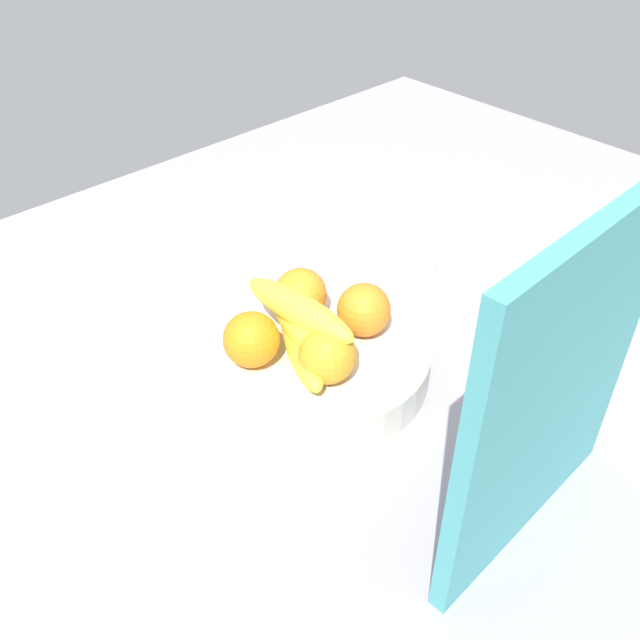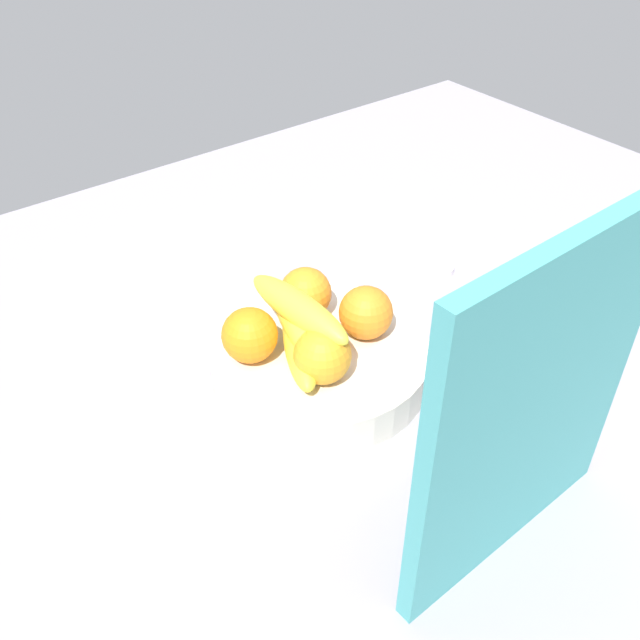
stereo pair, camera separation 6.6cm
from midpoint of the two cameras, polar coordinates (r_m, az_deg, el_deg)
ground_plane at (r=92.38cm, az=0.24°, el=-5.34°), size 180.00×140.00×3.00cm
fruit_bowl at (r=90.08cm, az=-2.09°, el=-3.30°), size 27.91×27.91×4.95cm
orange_front_left at (r=88.43cm, az=1.44°, el=0.75°), size 6.87×6.87×6.87cm
orange_front_right at (r=91.48cm, az=-3.46°, el=2.14°), size 6.87×6.87×6.87cm
orange_center at (r=84.64cm, az=-7.81°, el=-1.64°), size 6.87×6.87×6.87cm
orange_back_left at (r=81.73cm, az=-1.71°, el=-2.93°), size 6.87×6.87×6.87cm
banana_bunch at (r=84.79cm, az=-3.84°, el=-0.57°), size 11.91×18.14×8.40cm
cutting_board at (r=65.33cm, az=15.61°, el=-6.06°), size 28.04×2.65×36.00cm
jar_lid at (r=112.21cm, az=6.22°, el=4.67°), size 6.21×6.21×1.17cm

